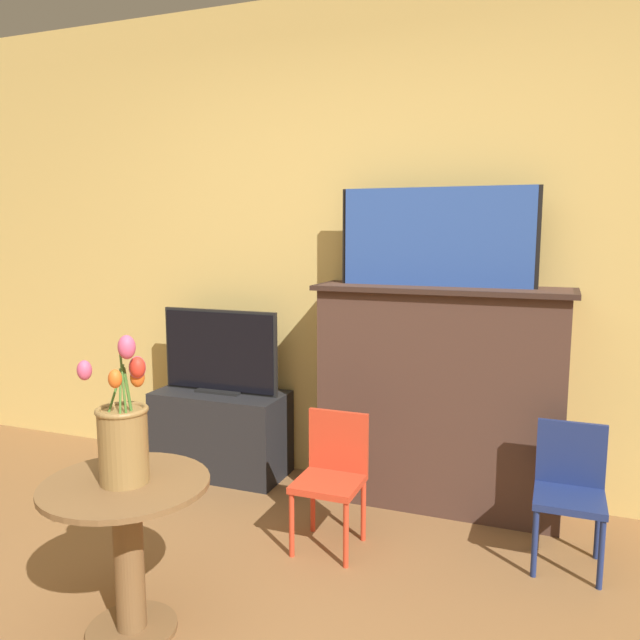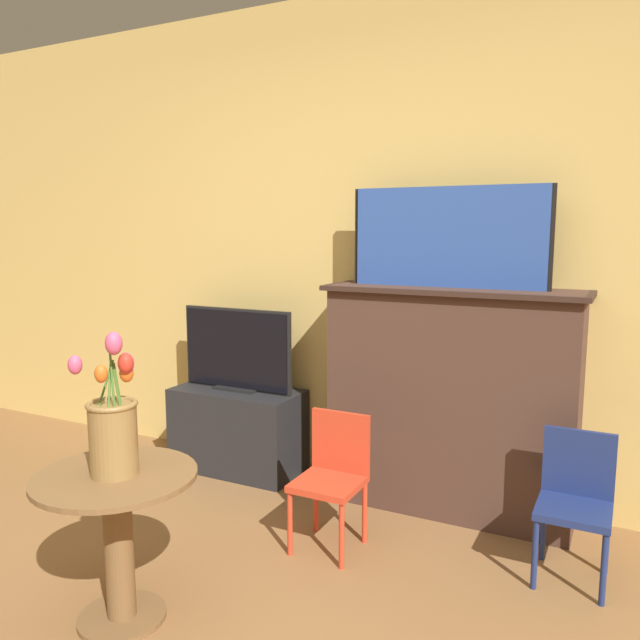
# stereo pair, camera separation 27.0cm
# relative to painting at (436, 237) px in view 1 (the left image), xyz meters

# --- Properties ---
(wall_back) EXTENTS (8.00, 0.06, 2.70)m
(wall_back) POSITION_rel_painting_xyz_m (-0.41, 0.20, -0.05)
(wall_back) COLOR #E0BC66
(wall_back) RESTS_ON ground
(fireplace_mantel) EXTENTS (1.29, 0.38, 1.15)m
(fireplace_mantel) POSITION_rel_painting_xyz_m (0.04, -0.01, -0.81)
(fireplace_mantel) COLOR #4C3328
(fireplace_mantel) RESTS_ON ground
(painting) EXTENTS (0.99, 0.03, 0.49)m
(painting) POSITION_rel_painting_xyz_m (0.00, 0.00, 0.00)
(painting) COLOR black
(painting) RESTS_ON fireplace_mantel
(tv_stand) EXTENTS (0.77, 0.38, 0.49)m
(tv_stand) POSITION_rel_painting_xyz_m (-1.23, -0.05, -1.15)
(tv_stand) COLOR #232326
(tv_stand) RESTS_ON ground
(tv_monitor) EXTENTS (0.72, 0.12, 0.49)m
(tv_monitor) POSITION_rel_painting_xyz_m (-1.23, -0.04, -0.67)
(tv_monitor) COLOR black
(tv_monitor) RESTS_ON tv_stand
(chair_red) EXTENTS (0.29, 0.29, 0.61)m
(chair_red) POSITION_rel_painting_xyz_m (-0.33, -0.60, -1.05)
(chair_red) COLOR red
(chair_red) RESTS_ON ground
(chair_blue) EXTENTS (0.29, 0.29, 0.61)m
(chair_blue) POSITION_rel_painting_xyz_m (0.68, -0.39, -1.05)
(chair_blue) COLOR navy
(chair_blue) RESTS_ON ground
(side_table) EXTENTS (0.58, 0.58, 0.57)m
(side_table) POSITION_rel_painting_xyz_m (-0.79, -1.47, -1.03)
(side_table) COLOR brown
(side_table) RESTS_ON ground
(vase_tulips) EXTENTS (0.19, 0.21, 0.53)m
(vase_tulips) POSITION_rel_painting_xyz_m (-0.78, -1.47, -0.66)
(vase_tulips) COLOR olive
(vase_tulips) RESTS_ON side_table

